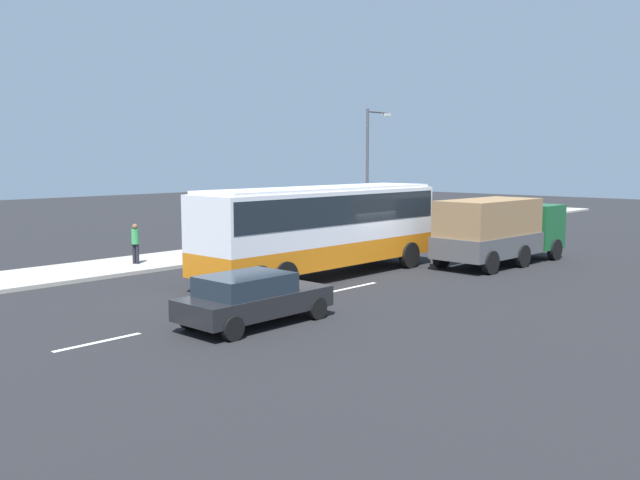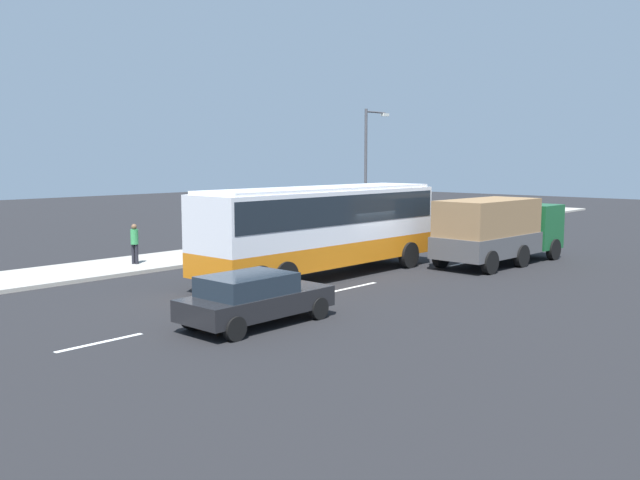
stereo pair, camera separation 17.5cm
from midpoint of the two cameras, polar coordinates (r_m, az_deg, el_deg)
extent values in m
plane|color=black|center=(27.75, 3.36, -2.72)|extent=(120.00, 120.00, 0.00)
cube|color=#A8A399|center=(33.41, -7.48, -1.01)|extent=(80.00, 4.00, 0.15)
cube|color=white|center=(18.18, -17.78, -8.13)|extent=(2.40, 0.16, 0.01)
cube|color=white|center=(20.81, -6.41, -5.96)|extent=(2.40, 0.16, 0.01)
cube|color=white|center=(24.58, 3.08, -3.95)|extent=(2.40, 0.16, 0.01)
cube|color=white|center=(30.78, 12.18, -1.91)|extent=(2.40, 0.16, 0.01)
cube|color=orange|center=(26.54, 0.38, -1.00)|extent=(11.35, 2.65, 0.86)
cube|color=silver|center=(26.39, 0.38, 2.05)|extent=(11.35, 2.65, 1.97)
cube|color=black|center=(26.37, 0.38, 2.68)|extent=(11.13, 2.68, 1.08)
cube|color=black|center=(30.75, 7.49, 2.85)|extent=(0.13, 2.39, 1.58)
cube|color=silver|center=(26.32, 0.38, 4.32)|extent=(10.90, 2.49, 0.12)
cylinder|color=black|center=(30.46, 3.83, -0.82)|extent=(1.10, 0.31, 1.10)
cylinder|color=black|center=(28.97, 7.66, -1.26)|extent=(1.10, 0.31, 1.10)
cylinder|color=black|center=(25.25, -6.74, -2.44)|extent=(1.10, 0.31, 1.10)
cylinder|color=black|center=(23.43, -2.79, -3.12)|extent=(1.10, 0.31, 1.10)
cylinder|color=black|center=(24.50, -8.88, -2.76)|extent=(1.10, 0.31, 1.10)
cylinder|color=black|center=(22.62, -4.96, -3.50)|extent=(1.10, 0.31, 1.10)
cube|color=#19592D|center=(33.15, 17.41, 1.13)|extent=(2.01, 2.51, 2.01)
cube|color=#4C4C4F|center=(29.95, 14.03, -0.41)|extent=(5.31, 2.65, 0.90)
cube|color=olive|center=(29.83, 14.09, 1.87)|extent=(5.10, 2.54, 1.49)
cylinder|color=black|center=(33.85, 15.65, -0.41)|extent=(0.97, 0.32, 0.96)
cylinder|color=black|center=(32.79, 19.19, -0.77)|extent=(0.97, 0.32, 0.96)
cylinder|color=black|center=(31.33, 12.99, -0.90)|extent=(0.97, 0.32, 0.96)
cylinder|color=black|center=(30.17, 16.73, -1.30)|extent=(0.97, 0.32, 0.96)
cylinder|color=black|center=(29.21, 10.32, -1.38)|extent=(0.97, 0.32, 0.96)
cylinder|color=black|center=(27.97, 14.24, -1.85)|extent=(0.97, 0.32, 0.96)
cube|color=#194799|center=(37.05, 6.88, 0.58)|extent=(4.82, 2.05, 0.55)
cube|color=#1E2833|center=(36.84, 6.69, 1.36)|extent=(2.69, 1.77, 0.49)
cylinder|color=black|center=(38.92, 7.53, 0.46)|extent=(0.65, 0.24, 0.64)
cylinder|color=black|center=(37.90, 9.49, 0.26)|extent=(0.65, 0.24, 0.64)
cylinder|color=black|center=(36.34, 4.15, 0.05)|extent=(0.65, 0.24, 0.64)
cylinder|color=black|center=(35.25, 6.14, -0.18)|extent=(0.65, 0.24, 0.64)
cube|color=black|center=(19.10, -5.16, -5.24)|extent=(4.47, 1.87, 0.58)
cube|color=#1E2833|center=(18.76, -5.97, -3.71)|extent=(2.46, 1.71, 0.55)
cylinder|color=black|center=(20.85, -3.59, -5.02)|extent=(0.64, 0.20, 0.64)
cylinder|color=black|center=(19.64, 0.02, -5.74)|extent=(0.64, 0.20, 0.64)
cylinder|color=black|center=(18.84, -10.56, -6.40)|extent=(0.64, 0.20, 0.64)
cylinder|color=black|center=(17.49, -7.03, -7.37)|extent=(0.64, 0.20, 0.64)
cylinder|color=black|center=(29.89, -14.86, -1.14)|extent=(0.14, 0.14, 0.84)
cylinder|color=black|center=(29.97, -15.13, -1.12)|extent=(0.14, 0.14, 0.84)
cylinder|color=#338C4C|center=(29.84, -15.04, 0.27)|extent=(0.32, 0.32, 0.63)
sphere|color=brown|center=(29.80, -15.06, 1.10)|extent=(0.23, 0.23, 0.23)
cylinder|color=#47474C|center=(38.01, 4.10, 5.51)|extent=(0.16, 0.16, 7.17)
cylinder|color=#47474C|center=(38.76, 4.95, 10.60)|extent=(1.72, 0.10, 0.10)
cube|color=silver|center=(39.44, 5.72, 10.38)|extent=(0.50, 0.24, 0.16)
camera|label=1|loc=(0.09, 90.19, -0.02)|focal=38.26mm
camera|label=2|loc=(0.09, -89.81, 0.02)|focal=38.26mm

